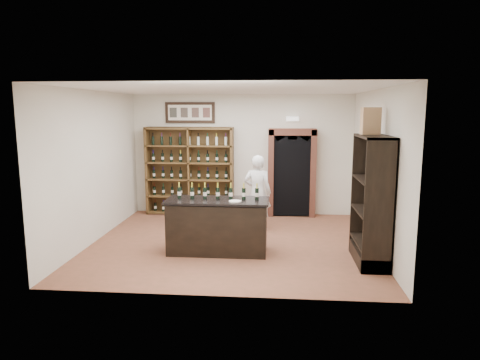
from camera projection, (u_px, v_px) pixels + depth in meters
The scene contains 21 objects.
floor at pixel (232, 242), 8.55m from camera, with size 5.50×5.50×0.00m, color brown.
ceiling at pixel (231, 89), 8.06m from camera, with size 5.50×5.50×0.00m, color white.
wall_back at pixel (242, 155), 10.76m from camera, with size 5.50×0.04×3.00m, color silver.
wall_left at pixel (95, 167), 8.53m from camera, with size 0.04×5.00×3.00m, color silver.
wall_right at pixel (376, 170), 8.07m from camera, with size 0.04×5.00×3.00m, color silver.
wine_shelf at pixel (190, 171), 10.77m from camera, with size 2.20×0.38×2.20m.
framed_picture at pixel (190, 113), 10.67m from camera, with size 1.25×0.04×0.52m, color black.
arched_doorway at pixel (292, 171), 10.55m from camera, with size 1.17×0.35×2.17m.
emergency_light at pixel (293, 119), 10.43m from camera, with size 0.30×0.10×0.10m, color white.
tasting_counter at pixel (218, 226), 7.89m from camera, with size 1.88×0.78×1.00m.
counter_bottle_0 at pixel (179, 192), 7.92m from camera, with size 0.07×0.07×0.30m.
counter_bottle_1 at pixel (192, 193), 7.90m from camera, with size 0.07×0.07×0.30m.
counter_bottle_2 at pixel (205, 193), 7.88m from camera, with size 0.07×0.07×0.30m.
counter_bottle_3 at pixel (218, 193), 7.86m from camera, with size 0.07×0.07×0.30m.
counter_bottle_4 at pixel (231, 193), 7.84m from camera, with size 0.07×0.07×0.30m.
counter_bottle_5 at pixel (244, 194), 7.82m from camera, with size 0.07×0.07×0.30m.
counter_bottle_6 at pixel (257, 194), 7.79m from camera, with size 0.07×0.07×0.30m.
side_cabinet at pixel (372, 220), 7.33m from camera, with size 0.48×1.20×2.20m.
shopkeeper at pixel (257, 193), 9.36m from camera, with size 0.60×0.40×1.66m, color white.
plate at pixel (235, 201), 7.62m from camera, with size 0.22×0.22×0.02m, color silver.
wine_crate at pixel (371, 121), 7.34m from camera, with size 0.33×0.14×0.46m, color tan.
Camera 1 is at (0.86, -8.19, 2.62)m, focal length 32.00 mm.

